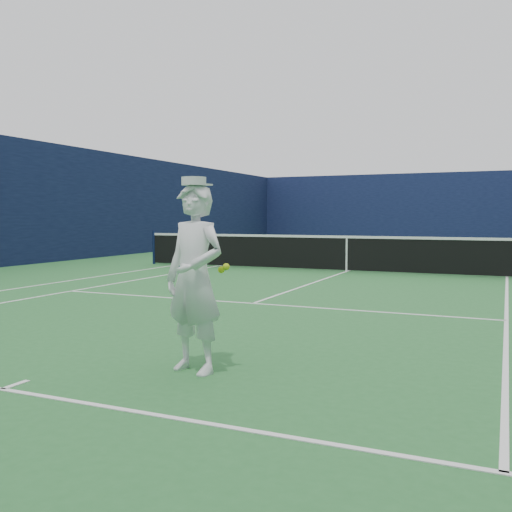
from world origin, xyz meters
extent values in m
plane|color=#286930|center=(0.00, 0.00, 0.00)|extent=(80.00, 80.00, 0.00)
cube|color=white|center=(0.00, 11.88, 0.00)|extent=(11.03, 0.06, 0.01)
cube|color=white|center=(0.00, -11.88, 0.00)|extent=(11.03, 0.06, 0.01)
cube|color=white|center=(-5.49, 0.00, 0.00)|extent=(0.06, 23.83, 0.01)
cube|color=white|center=(-4.12, 0.00, 0.00)|extent=(0.06, 23.77, 0.01)
cube|color=white|center=(4.12, 0.00, 0.00)|extent=(0.06, 23.77, 0.01)
cube|color=white|center=(0.00, 6.40, 0.00)|extent=(8.23, 0.06, 0.01)
cube|color=white|center=(0.00, -6.40, 0.00)|extent=(8.23, 0.06, 0.01)
cube|color=white|center=(0.00, 0.00, 0.00)|extent=(0.06, 12.80, 0.01)
cube|color=white|center=(0.00, 11.73, 0.00)|extent=(0.06, 0.30, 0.01)
cube|color=white|center=(0.00, -11.73, 0.00)|extent=(0.06, 0.30, 0.01)
cube|color=#10173B|center=(0.00, 18.00, 2.00)|extent=(20.12, 0.12, 4.00)
cube|color=#0F173A|center=(-10.00, 0.00, 2.00)|extent=(0.12, 36.12, 4.00)
cylinder|color=#141E4C|center=(-6.40, 0.00, 0.54)|extent=(0.09, 0.09, 1.07)
cube|color=black|center=(0.00, 0.00, 0.50)|extent=(12.79, 0.02, 0.92)
cube|color=white|center=(0.00, 0.00, 0.97)|extent=(12.79, 0.04, 0.07)
cube|color=white|center=(0.00, 0.00, 0.47)|extent=(0.05, 0.03, 0.94)
imported|color=white|center=(1.28, -10.67, 0.93)|extent=(0.76, 0.58, 1.87)
cylinder|color=white|center=(1.28, -10.67, 1.89)|extent=(0.24, 0.24, 0.08)
cube|color=white|center=(1.31, -10.54, 1.86)|extent=(0.20, 0.14, 0.02)
cylinder|color=navy|center=(1.03, -10.53, 0.97)|extent=(0.05, 0.09, 0.22)
cube|color=#1B2094|center=(1.03, -10.47, 0.79)|extent=(0.03, 0.02, 0.14)
torus|color=#1B2094|center=(1.05, -10.41, 0.58)|extent=(0.31, 0.16, 0.29)
cube|color=beige|center=(1.05, -10.41, 0.58)|extent=(0.22, 0.05, 0.30)
sphere|color=#BEDB18|center=(1.56, -10.63, 1.03)|extent=(0.07, 0.07, 0.07)
sphere|color=#BEDB18|center=(1.61, -10.62, 1.06)|extent=(0.07, 0.07, 0.07)
camera|label=1|loc=(4.09, -15.53, 1.55)|focal=40.00mm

